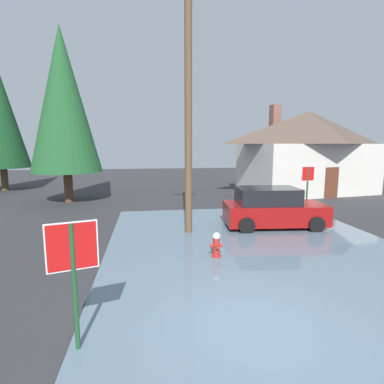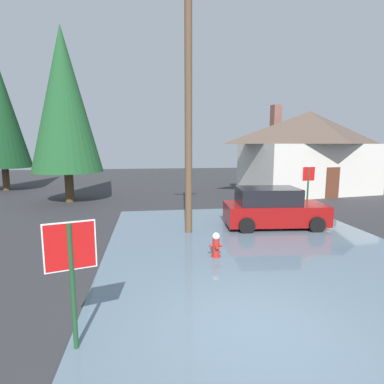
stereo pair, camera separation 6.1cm
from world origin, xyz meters
name	(u,v)px [view 1 (the left image)]	position (x,y,z in m)	size (l,w,h in m)	color
ground_plane	(257,330)	(0.00, 0.00, -0.05)	(80.00, 80.00, 0.10)	#2D2D30
flood_puddle	(255,247)	(1.56, 4.45, 0.02)	(9.83, 12.41, 0.04)	slate
lane_stop_bar	(273,367)	(-0.12, -1.03, 0.00)	(4.49, 0.30, 0.01)	silver
stop_sign_near	(73,260)	(-3.19, -0.18, 1.59)	(0.77, 0.25, 2.22)	#1E4C28
fire_hydrant	(216,245)	(0.05, 3.68, 0.39)	(0.40, 0.34, 0.79)	#AD231E
utility_pole	(188,103)	(-0.43, 6.46, 4.92)	(1.60, 0.28, 9.48)	brown
stop_sign_far	(308,180)	(5.76, 8.86, 1.69)	(0.71, 0.13, 2.38)	#1E4C28
house	(307,151)	(9.35, 15.63, 2.98)	(10.05, 6.91, 6.19)	beige
parked_car	(272,208)	(3.15, 6.86, 0.79)	(4.23, 2.37, 1.66)	maroon
pine_tree_tall_left	(63,100)	(-6.68, 14.06, 5.94)	(4.04, 4.04, 10.10)	#4C3823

